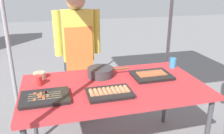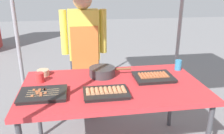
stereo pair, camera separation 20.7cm
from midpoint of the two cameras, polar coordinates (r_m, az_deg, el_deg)
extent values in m
cube|color=#C63338|center=(2.09, 3.06, -4.89)|extent=(1.60, 0.90, 0.04)
cylinder|color=#3F3F44|center=(2.60, -15.41, -9.73)|extent=(0.04, 0.04, 0.71)
cylinder|color=#3F3F44|center=(2.82, 16.28, -7.38)|extent=(0.04, 0.04, 0.71)
cylinder|color=gray|center=(2.75, -20.57, 9.99)|extent=(0.04, 0.04, 2.39)
cylinder|color=gray|center=(3.01, 18.29, 11.02)|extent=(0.04, 0.04, 2.39)
cube|color=black|center=(1.90, 1.69, -6.62)|extent=(0.35, 0.23, 0.02)
cube|color=black|center=(1.89, 1.70, -6.19)|extent=(0.37, 0.25, 0.01)
cylinder|color=tan|center=(1.87, -2.70, -6.19)|extent=(0.03, 0.10, 0.03)
cylinder|color=tan|center=(1.87, -1.59, -6.12)|extent=(0.03, 0.10, 0.03)
cylinder|color=tan|center=(1.87, -0.49, -6.05)|extent=(0.03, 0.10, 0.03)
cylinder|color=tan|center=(1.88, 0.61, -5.98)|extent=(0.03, 0.10, 0.03)
cylinder|color=tan|center=(1.89, 1.70, -5.90)|extent=(0.03, 0.10, 0.03)
cylinder|color=tan|center=(1.89, 2.78, -5.82)|extent=(0.03, 0.10, 0.03)
cylinder|color=tan|center=(1.90, 3.86, -5.74)|extent=(0.03, 0.10, 0.03)
cylinder|color=tan|center=(1.91, 4.93, -5.66)|extent=(0.03, 0.10, 0.03)
cylinder|color=tan|center=(1.92, 5.99, -5.58)|extent=(0.03, 0.10, 0.03)
cube|color=black|center=(1.93, -13.52, -6.74)|extent=(0.36, 0.27, 0.02)
cube|color=black|center=(1.92, -13.56, -6.31)|extent=(0.38, 0.28, 0.01)
cylinder|color=tan|center=(1.87, -13.69, -6.93)|extent=(0.25, 0.01, 0.01)
cube|color=#B7663D|center=(1.87, -13.95, -6.94)|extent=(0.02, 0.02, 0.02)
cube|color=#B7663D|center=(1.88, -15.93, -7.01)|extent=(0.02, 0.02, 0.02)
cylinder|color=tan|center=(1.90, -13.61, -6.44)|extent=(0.25, 0.01, 0.01)
cube|color=#B7663D|center=(1.91, -14.00, -6.46)|extent=(0.02, 0.02, 0.02)
cube|color=#B7663D|center=(1.91, -14.79, -6.49)|extent=(0.02, 0.02, 0.02)
cube|color=#B7663D|center=(1.90, -12.95, -6.41)|extent=(0.02, 0.02, 0.02)
cylinder|color=tan|center=(1.94, -13.53, -5.97)|extent=(0.25, 0.01, 0.01)
cube|color=#B7663D|center=(1.94, -14.99, -6.03)|extent=(0.02, 0.02, 0.02)
cube|color=#B7663D|center=(1.94, -14.43, -6.01)|extent=(0.02, 0.02, 0.02)
cylinder|color=tan|center=(1.97, -13.46, -5.52)|extent=(0.25, 0.01, 0.01)
cube|color=#B7663D|center=(1.98, -15.62, -5.61)|extent=(0.02, 0.02, 0.02)
cube|color=#B7663D|center=(1.97, -13.14, -5.51)|extent=(0.02, 0.02, 0.02)
cube|color=#B7663D|center=(1.97, -14.33, -5.56)|extent=(0.02, 0.02, 0.02)
cube|color=#B7663D|center=(1.97, -13.25, -5.51)|extent=(0.02, 0.02, 0.02)
cube|color=black|center=(2.26, 12.64, -2.63)|extent=(0.35, 0.28, 0.02)
cube|color=black|center=(2.25, 12.67, -2.25)|extent=(0.36, 0.29, 0.01)
cylinder|color=#B7663D|center=(2.21, 9.74, -2.27)|extent=(0.03, 0.13, 0.03)
cylinder|color=#B7663D|center=(2.22, 10.49, -2.22)|extent=(0.03, 0.13, 0.03)
cylinder|color=#B7663D|center=(2.23, 11.23, -2.17)|extent=(0.03, 0.13, 0.03)
cylinder|color=#B7663D|center=(2.24, 11.96, -2.12)|extent=(0.03, 0.13, 0.03)
cylinder|color=#B7663D|center=(2.25, 12.69, -2.07)|extent=(0.03, 0.13, 0.03)
cylinder|color=#B7663D|center=(2.26, 13.41, -2.02)|extent=(0.03, 0.13, 0.03)
cylinder|color=#B7663D|center=(2.27, 14.12, -1.97)|extent=(0.03, 0.13, 0.03)
cylinder|color=#B7663D|center=(2.28, 14.83, -1.92)|extent=(0.03, 0.13, 0.03)
cylinder|color=#B7663D|center=(2.30, 15.53, -1.87)|extent=(0.03, 0.13, 0.03)
cylinder|color=#38383A|center=(2.26, 0.22, -1.21)|extent=(0.25, 0.25, 0.09)
cylinder|color=brown|center=(2.29, 5.29, -0.52)|extent=(0.16, 0.02, 0.02)
cylinder|color=#386B33|center=(2.25, 0.22, -0.42)|extent=(0.23, 0.23, 0.01)
cylinder|color=#BFB28C|center=(2.34, -14.04, -1.38)|extent=(0.11, 0.11, 0.06)
cylinder|color=#338CBF|center=(2.54, 18.09, 0.42)|extent=(0.07, 0.07, 0.11)
cylinder|color=red|center=(2.19, -14.64, -2.55)|extent=(0.08, 0.08, 0.09)
cylinder|color=#333842|center=(2.88, -6.49, -5.26)|extent=(0.12, 0.12, 0.78)
cylinder|color=#333842|center=(2.89, -2.12, -5.00)|extent=(0.12, 0.12, 0.78)
cube|color=#D8CC4C|center=(2.67, -4.67, 7.91)|extent=(0.34, 0.20, 0.55)
cube|color=#CC7233|center=(2.60, -4.40, 4.44)|extent=(0.30, 0.02, 0.50)
cylinder|color=#D8CC4C|center=(2.66, -9.46, 8.26)|extent=(0.08, 0.08, 0.50)
cylinder|color=#D8CC4C|center=(2.69, 0.04, 8.66)|extent=(0.08, 0.08, 0.50)
camera|label=1|loc=(0.10, -87.14, 1.03)|focal=37.52mm
camera|label=2|loc=(0.10, 92.86, -1.03)|focal=37.52mm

